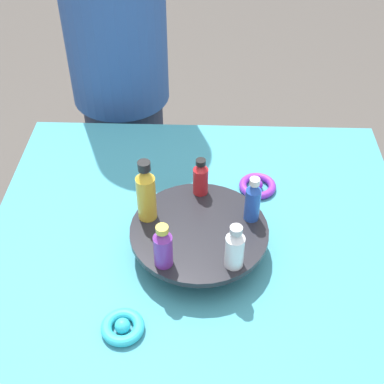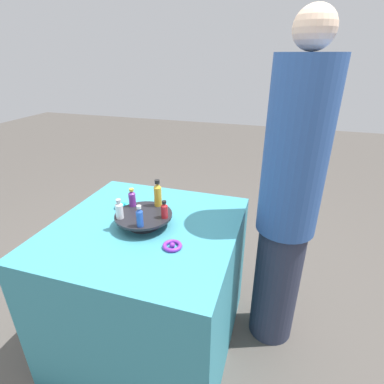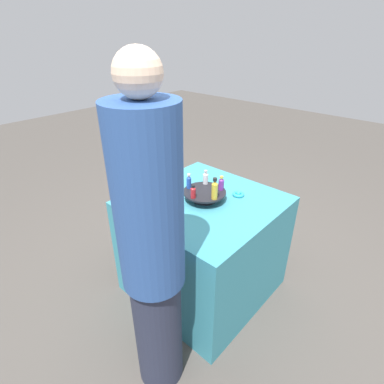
# 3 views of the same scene
# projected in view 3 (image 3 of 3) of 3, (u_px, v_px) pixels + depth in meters

# --- Properties ---
(ground_plane) EXTENTS (12.00, 12.00, 0.00)m
(ground_plane) POSITION_uv_depth(u_px,v_px,m) (202.00, 284.00, 2.34)
(ground_plane) COLOR #4C4742
(party_table) EXTENTS (0.91, 0.91, 0.76)m
(party_table) POSITION_uv_depth(u_px,v_px,m) (203.00, 245.00, 2.16)
(party_table) COLOR teal
(party_table) RESTS_ON ground_plane
(display_stand) EXTENTS (0.28, 0.28, 0.06)m
(display_stand) POSITION_uv_depth(u_px,v_px,m) (204.00, 194.00, 1.95)
(display_stand) COLOR black
(display_stand) RESTS_ON party_table
(bottle_clear) EXTENTS (0.04, 0.04, 0.10)m
(bottle_clear) POSITION_uv_depth(u_px,v_px,m) (206.00, 178.00, 2.02)
(bottle_clear) COLOR silver
(bottle_clear) RESTS_ON display_stand
(bottle_blue) EXTENTS (0.03, 0.03, 0.10)m
(bottle_blue) POSITION_uv_depth(u_px,v_px,m) (189.00, 182.00, 1.96)
(bottle_blue) COLOR #234CAD
(bottle_blue) RESTS_ON display_stand
(bottle_red) EXTENTS (0.03, 0.03, 0.09)m
(bottle_red) POSITION_uv_depth(u_px,v_px,m) (193.00, 192.00, 1.85)
(bottle_red) COLOR #B21E23
(bottle_red) RESTS_ON display_stand
(bottle_gold) EXTENTS (0.04, 0.04, 0.14)m
(bottle_gold) POSITION_uv_depth(u_px,v_px,m) (215.00, 189.00, 1.83)
(bottle_gold) COLOR gold
(bottle_gold) RESTS_ON display_stand
(bottle_purple) EXTENTS (0.04, 0.04, 0.10)m
(bottle_purple) POSITION_uv_depth(u_px,v_px,m) (221.00, 183.00, 1.94)
(bottle_purple) COLOR #702D93
(bottle_purple) RESTS_ON display_stand
(ribbon_bow_purple) EXTENTS (0.09, 0.09, 0.02)m
(ribbon_bow_purple) POSITION_uv_depth(u_px,v_px,m) (169.00, 203.00, 1.92)
(ribbon_bow_purple) COLOR purple
(ribbon_bow_purple) RESTS_ON party_table
(ribbon_bow_teal) EXTENTS (0.08, 0.08, 0.03)m
(ribbon_bow_teal) POSITION_uv_depth(u_px,v_px,m) (238.00, 194.00, 2.02)
(ribbon_bow_teal) COLOR #2DB7CC
(ribbon_bow_teal) RESTS_ON party_table
(person_figure) EXTENTS (0.29, 0.29, 1.71)m
(person_figure) POSITION_uv_depth(u_px,v_px,m) (152.00, 254.00, 1.34)
(person_figure) COLOR #282D42
(person_figure) RESTS_ON ground_plane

